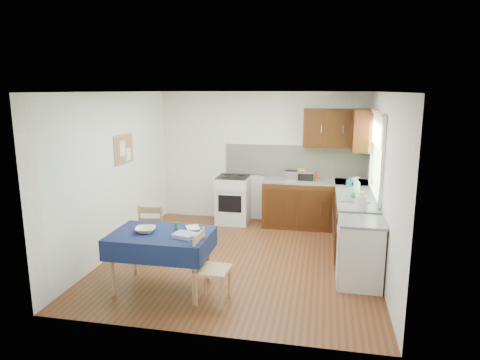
% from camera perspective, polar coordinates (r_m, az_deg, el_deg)
% --- Properties ---
extents(floor, '(4.20, 4.20, 0.00)m').
position_cam_1_polar(floor, '(6.63, 0.08, -10.49)').
color(floor, '#512A15').
rests_on(floor, ground).
extents(ceiling, '(4.00, 4.20, 0.02)m').
position_cam_1_polar(ceiling, '(6.13, 0.08, 11.66)').
color(ceiling, white).
rests_on(ceiling, wall_back).
extents(wall_back, '(4.00, 0.02, 2.50)m').
position_cam_1_polar(wall_back, '(8.30, 2.89, 3.05)').
color(wall_back, silver).
rests_on(wall_back, ground).
extents(wall_front, '(4.00, 0.02, 2.50)m').
position_cam_1_polar(wall_front, '(4.28, -5.39, -5.48)').
color(wall_front, silver).
rests_on(wall_front, ground).
extents(wall_left, '(0.02, 4.20, 2.50)m').
position_cam_1_polar(wall_left, '(6.92, -16.39, 0.80)').
color(wall_left, white).
rests_on(wall_left, ground).
extents(wall_right, '(0.02, 4.20, 2.50)m').
position_cam_1_polar(wall_right, '(6.20, 18.53, -0.60)').
color(wall_right, silver).
rests_on(wall_right, ground).
extents(base_cabinets, '(1.90, 2.30, 0.86)m').
position_cam_1_polar(base_cabinets, '(7.57, 12.12, -4.44)').
color(base_cabinets, '#361E09').
rests_on(base_cabinets, ground).
extents(worktop_back, '(1.90, 0.60, 0.04)m').
position_cam_1_polar(worktop_back, '(7.99, 10.02, -0.17)').
color(worktop_back, slate).
rests_on(worktop_back, base_cabinets).
extents(worktop_right, '(0.60, 1.70, 0.04)m').
position_cam_1_polar(worktop_right, '(6.88, 15.20, -2.36)').
color(worktop_right, slate).
rests_on(worktop_right, base_cabinets).
extents(worktop_corner, '(0.60, 0.60, 0.04)m').
position_cam_1_polar(worktop_corner, '(8.00, 14.67, -0.36)').
color(worktop_corner, slate).
rests_on(worktop_corner, base_cabinets).
extents(splashback, '(2.70, 0.02, 0.60)m').
position_cam_1_polar(splashback, '(8.22, 7.36, 2.53)').
color(splashback, beige).
rests_on(splashback, wall_back).
extents(upper_cabinets, '(1.20, 0.85, 0.70)m').
position_cam_1_polar(upper_cabinets, '(7.85, 13.76, 6.63)').
color(upper_cabinets, '#361E09').
rests_on(upper_cabinets, wall_back).
extents(stove, '(0.60, 0.61, 0.92)m').
position_cam_1_polar(stove, '(8.25, -0.91, -2.59)').
color(stove, silver).
rests_on(stove, ground).
extents(window, '(0.04, 1.48, 1.26)m').
position_cam_1_polar(window, '(6.81, 17.80, 3.96)').
color(window, '#2D5B25').
rests_on(window, wall_right).
extents(fridge, '(0.58, 0.60, 0.89)m').
position_cam_1_polar(fridge, '(5.87, 15.72, -9.36)').
color(fridge, silver).
rests_on(fridge, ground).
extents(corkboard, '(0.04, 0.62, 0.47)m').
position_cam_1_polar(corkboard, '(7.12, -15.23, 4.01)').
color(corkboard, tan).
rests_on(corkboard, wall_left).
extents(dining_table, '(1.25, 0.85, 0.76)m').
position_cam_1_polar(dining_table, '(5.56, -10.47, -7.98)').
color(dining_table, '#0D1236').
rests_on(dining_table, ground).
extents(chair_far, '(0.45, 0.45, 0.89)m').
position_cam_1_polar(chair_far, '(6.54, -11.51, -6.65)').
color(chair_far, tan).
rests_on(chair_far, ground).
extents(chair_near, '(0.41, 0.41, 0.89)m').
position_cam_1_polar(chair_near, '(5.23, -4.12, -11.31)').
color(chair_near, tan).
rests_on(chair_near, ground).
extents(toaster, '(0.26, 0.16, 0.20)m').
position_cam_1_polar(toaster, '(7.88, 6.82, 0.58)').
color(toaster, silver).
rests_on(toaster, worktop_back).
extents(sandwich_press, '(0.27, 0.23, 0.16)m').
position_cam_1_polar(sandwich_press, '(7.98, 8.79, 0.58)').
color(sandwich_press, black).
rests_on(sandwich_press, worktop_back).
extents(sauce_bottle, '(0.04, 0.04, 0.19)m').
position_cam_1_polar(sauce_bottle, '(7.87, 10.22, 0.52)').
color(sauce_bottle, red).
rests_on(sauce_bottle, worktop_back).
extents(yellow_packet, '(0.15, 0.13, 0.17)m').
position_cam_1_polar(yellow_packet, '(8.11, 8.20, 0.84)').
color(yellow_packet, gold).
rests_on(yellow_packet, worktop_back).
extents(dish_rack, '(0.42, 0.32, 0.20)m').
position_cam_1_polar(dish_rack, '(6.65, 15.10, -2.45)').
color(dish_rack, gray).
rests_on(dish_rack, worktop_right).
extents(kettle, '(0.16, 0.16, 0.28)m').
position_cam_1_polar(kettle, '(6.12, 15.81, -2.77)').
color(kettle, silver).
rests_on(kettle, worktop_right).
extents(cup, '(0.16, 0.16, 0.10)m').
position_cam_1_polar(cup, '(7.89, 15.03, -0.04)').
color(cup, silver).
rests_on(cup, worktop_back).
extents(soap_bottle_a, '(0.17, 0.17, 0.31)m').
position_cam_1_polar(soap_bottle_a, '(6.91, 15.28, -0.83)').
color(soap_bottle_a, silver).
rests_on(soap_bottle_a, worktop_right).
extents(soap_bottle_b, '(0.10, 0.10, 0.17)m').
position_cam_1_polar(soap_bottle_b, '(7.58, 14.32, -0.19)').
color(soap_bottle_b, '#1F71B5').
rests_on(soap_bottle_b, worktop_right).
extents(soap_bottle_c, '(0.17, 0.17, 0.16)m').
position_cam_1_polar(soap_bottle_c, '(6.73, 15.09, -1.82)').
color(soap_bottle_c, '#227F3D').
rests_on(soap_bottle_c, worktop_right).
extents(plate_bowl, '(0.31, 0.31, 0.06)m').
position_cam_1_polar(plate_bowl, '(5.59, -12.49, -6.50)').
color(plate_bowl, beige).
rests_on(plate_bowl, dining_table).
extents(book, '(0.25, 0.28, 0.02)m').
position_cam_1_polar(book, '(5.63, -7.15, -6.41)').
color(book, white).
rests_on(book, dining_table).
extents(spice_jar, '(0.04, 0.04, 0.09)m').
position_cam_1_polar(spice_jar, '(5.63, -8.50, -6.06)').
color(spice_jar, '#258928').
rests_on(spice_jar, dining_table).
extents(tea_towel, '(0.31, 0.27, 0.05)m').
position_cam_1_polar(tea_towel, '(5.33, -7.39, -7.32)').
color(tea_towel, navy).
rests_on(tea_towel, dining_table).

